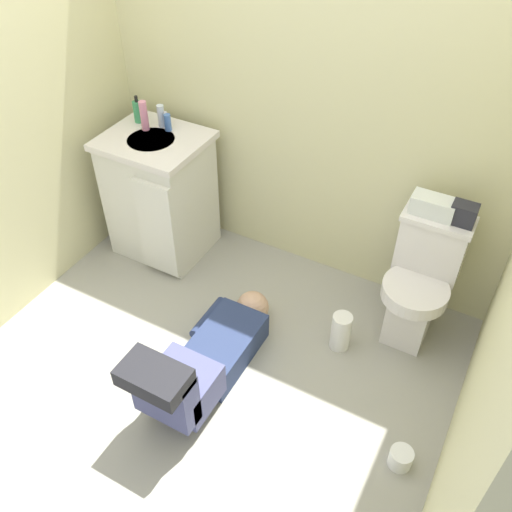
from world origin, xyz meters
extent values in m
cube|color=#9A988B|center=(0.00, 0.00, -0.02)|extent=(2.96, 3.02, 0.04)
cube|color=beige|center=(0.00, 1.05, 1.20)|extent=(2.62, 0.08, 2.40)
cube|color=silver|center=(0.85, 0.71, 0.19)|extent=(0.22, 0.30, 0.38)
cylinder|color=silver|center=(0.85, 0.65, 0.38)|extent=(0.35, 0.35, 0.08)
cube|color=silver|center=(0.85, 0.84, 0.55)|extent=(0.34, 0.17, 0.34)
cube|color=silver|center=(0.85, 0.84, 0.73)|extent=(0.36, 0.19, 0.03)
cube|color=silver|center=(-0.81, 0.69, 0.39)|extent=(0.56, 0.48, 0.78)
cube|color=silver|center=(-0.81, 0.69, 0.80)|extent=(0.60, 0.52, 0.04)
cylinder|color=silver|center=(-0.81, 0.67, 0.79)|extent=(0.28, 0.28, 0.05)
cube|color=silver|center=(-0.66, 0.43, 0.37)|extent=(0.26, 0.03, 0.66)
cylinder|color=silver|center=(-0.81, 0.83, 0.87)|extent=(0.02, 0.02, 0.10)
cube|color=navy|center=(0.03, 0.04, 0.09)|extent=(0.29, 0.52, 0.17)
sphere|color=tan|center=(0.03, 0.37, 0.10)|extent=(0.19, 0.19, 0.19)
cube|color=#4A4E7B|center=(0.03, -0.32, 0.18)|extent=(0.31, 0.28, 0.20)
cube|color=#4A4E7B|center=(0.03, -0.46, 0.30)|extent=(0.31, 0.12, 0.32)
cube|color=black|center=(0.03, -0.50, 0.47)|extent=(0.31, 0.19, 0.09)
cylinder|color=navy|center=(-0.16, 0.20, 0.06)|extent=(0.08, 0.30, 0.08)
cube|color=silver|center=(0.81, 0.84, 0.80)|extent=(0.22, 0.11, 0.10)
cube|color=#26262D|center=(0.96, 0.84, 0.81)|extent=(0.12, 0.09, 0.11)
cylinder|color=#39935B|center=(-1.00, 0.81, 0.89)|extent=(0.06, 0.06, 0.13)
cylinder|color=black|center=(-1.00, 0.81, 0.97)|extent=(0.02, 0.02, 0.04)
cylinder|color=pink|center=(-0.91, 0.75, 0.91)|extent=(0.05, 0.05, 0.18)
cylinder|color=silver|center=(-0.85, 0.83, 0.89)|extent=(0.04, 0.04, 0.13)
cylinder|color=#4169B2|center=(-0.78, 0.80, 0.87)|extent=(0.04, 0.04, 0.10)
cylinder|color=white|center=(0.55, 0.43, 0.12)|extent=(0.11, 0.11, 0.24)
cylinder|color=white|center=(1.07, -0.10, 0.05)|extent=(0.11, 0.11, 0.10)
camera|label=1|loc=(1.10, -1.55, 2.45)|focal=38.82mm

